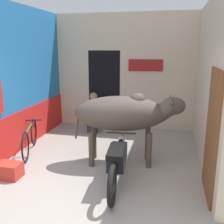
# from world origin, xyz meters

# --- Properties ---
(ground_plane) EXTENTS (30.00, 30.00, 0.00)m
(ground_plane) POSITION_xyz_m (0.00, 0.00, 0.00)
(ground_plane) COLOR #9E9389
(wall_left_shopfront) EXTENTS (0.25, 4.13, 3.28)m
(wall_left_shopfront) POSITION_xyz_m (-2.10, 2.05, 1.59)
(wall_left_shopfront) COLOR #236BAD
(wall_left_shopfront) RESTS_ON ground_plane
(wall_back_with_doorway) EXTENTS (4.03, 0.93, 3.28)m
(wall_back_with_doorway) POSITION_xyz_m (-0.23, 4.39, 1.44)
(wall_back_with_doorway) COLOR beige
(wall_back_with_doorway) RESTS_ON ground_plane
(wall_right_with_door) EXTENTS (0.22, 4.13, 3.28)m
(wall_right_with_door) POSITION_xyz_m (2.10, 2.01, 1.62)
(wall_right_with_door) COLOR beige
(wall_right_with_door) RESTS_ON ground_plane
(cow) EXTENTS (2.25, 1.02, 1.47)m
(cow) POSITION_xyz_m (0.47, 1.62, 1.05)
(cow) COLOR #4C4238
(cow) RESTS_ON ground_plane
(motorcycle_near) EXTENTS (0.58, 2.02, 0.76)m
(motorcycle_near) POSITION_xyz_m (0.49, 0.78, 0.43)
(motorcycle_near) COLOR black
(motorcycle_near) RESTS_ON ground_plane
(bicycle) EXTENTS (0.63, 1.57, 0.66)m
(bicycle) POSITION_xyz_m (-1.72, 1.70, 0.34)
(bicycle) COLOR black
(bicycle) RESTS_ON ground_plane
(shopkeeper_seated) EXTENTS (0.38, 0.34, 1.13)m
(shopkeeper_seated) POSITION_xyz_m (-0.73, 3.43, 0.59)
(shopkeeper_seated) COLOR #282833
(shopkeeper_seated) RESTS_ON ground_plane
(plastic_stool) EXTENTS (0.37, 0.37, 0.39)m
(plastic_stool) POSITION_xyz_m (-0.35, 3.57, 0.21)
(plastic_stool) COLOR beige
(plastic_stool) RESTS_ON ground_plane
(crate) EXTENTS (0.44, 0.32, 0.28)m
(crate) POSITION_xyz_m (-1.49, 0.52, 0.14)
(crate) COLOR red
(crate) RESTS_ON ground_plane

